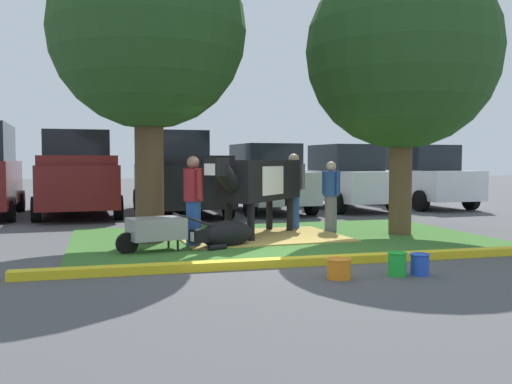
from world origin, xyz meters
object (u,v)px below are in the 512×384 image
object	(u,v)px
bucket_green	(397,264)
sedan_blue	(419,177)
shade_tree_left	(148,33)
person_visitor_near	(294,189)
cow_holstein	(258,181)
person_visitor_far	(331,194)
pickup_truck_maroon	(77,175)
shade_tree_right	(402,53)
wheelbarrow	(155,229)
calf_lying	(225,234)
person_handler	(193,199)
hatchback_white	(345,178)
pickup_truck_black	(179,175)
bucket_blue	(420,264)
bucket_orange	(339,268)
sedan_silver	(265,179)

from	to	relation	value
bucket_green	sedan_blue	bearing A→B (deg)	57.47
shade_tree_left	person_visitor_near	bearing A→B (deg)	19.54
bucket_green	sedan_blue	size ratio (longest dim) A/B	0.07
cow_holstein	person_visitor_far	size ratio (longest dim) A/B	1.67
cow_holstein	pickup_truck_maroon	world-z (taller)	pickup_truck_maroon
shade_tree_right	wheelbarrow	world-z (taller)	shade_tree_right
calf_lying	person_handler	xyz separation A→B (m)	(-0.53, 0.19, 0.63)
shade_tree_left	sedan_blue	bearing A→B (deg)	32.59
cow_holstein	sedan_blue	world-z (taller)	sedan_blue
person_visitor_near	hatchback_white	xyz separation A→B (m)	(3.27, 4.60, 0.08)
shade_tree_left	person_visitor_far	world-z (taller)	shade_tree_left
cow_holstein	person_handler	world-z (taller)	person_handler
pickup_truck_black	hatchback_white	bearing A→B (deg)	-0.33
cow_holstein	person_handler	bearing A→B (deg)	-146.09
calf_lying	person_visitor_near	xyz separation A→B (m)	(1.99, 2.12, 0.67)
person_handler	bucket_green	xyz separation A→B (m)	(2.23, -3.19, -0.70)
bucket_blue	bucket_orange	bearing A→B (deg)	177.12
person_handler	sedan_silver	bearing A→B (deg)	63.76
shade_tree_right	pickup_truck_black	xyz separation A→B (m)	(-3.81, 5.95, -2.61)
person_visitor_near	bucket_orange	world-z (taller)	person_visitor_near
cow_holstein	wheelbarrow	bearing A→B (deg)	-148.48
wheelbarrow	person_handler	bearing A→B (deg)	26.17
bucket_green	sedan_silver	xyz separation A→B (m)	(0.91, 9.57, 0.82)
shade_tree_left	calf_lying	size ratio (longest dim) A/B	4.38
pickup_truck_black	shade_tree_right	bearing A→B (deg)	-57.42
shade_tree_right	sedan_silver	size ratio (longest dim) A/B	1.28
person_visitor_far	calf_lying	bearing A→B (deg)	-148.88
bucket_green	bucket_blue	world-z (taller)	bucket_green
shade_tree_left	cow_holstein	xyz separation A→B (m)	(2.16, 0.20, -2.75)
pickup_truck_maroon	hatchback_white	xyz separation A→B (m)	(8.03, -0.47, -0.13)
pickup_truck_maroon	sedan_silver	distance (m)	5.42
shade_tree_right	pickup_truck_maroon	xyz separation A→B (m)	(-6.64, 6.40, -2.61)
bucket_orange	hatchback_white	bearing A→B (deg)	65.62
calf_lying	bucket_orange	xyz separation A→B (m)	(0.88, -2.96, -0.10)
bucket_orange	bucket_green	size ratio (longest dim) A/B	1.04
calf_lying	sedan_silver	world-z (taller)	sedan_silver
pickup_truck_black	hatchback_white	xyz separation A→B (m)	(5.20, -0.03, -0.13)
wheelbarrow	pickup_truck_maroon	bearing A→B (deg)	101.75
shade_tree_left	hatchback_white	xyz separation A→B (m)	(6.49, 5.74, -2.90)
bucket_orange	cow_holstein	bearing A→B (deg)	89.33
shade_tree_right	bucket_green	xyz separation A→B (m)	(-2.17, -3.79, -3.56)
shade_tree_right	sedan_blue	distance (m)	7.84
bucket_blue	hatchback_white	xyz separation A→B (m)	(3.23, 9.73, 0.83)
cow_holstein	hatchback_white	world-z (taller)	hatchback_white
calf_lying	bucket_green	size ratio (longest dim) A/B	4.04
person_visitor_near	wheelbarrow	distance (m)	3.99
person_visitor_near	sedan_silver	distance (m)	4.50
shade_tree_left	bucket_blue	distance (m)	6.36
person_visitor_far	bucket_blue	distance (m)	4.72
person_handler	bucket_green	distance (m)	3.96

